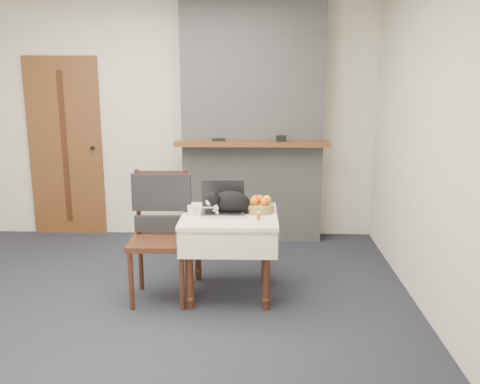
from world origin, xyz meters
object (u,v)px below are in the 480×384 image
Objects in this scene: chair at (161,217)px; cat at (231,202)px; fruit_basket at (260,205)px; door at (65,147)px; side_table at (230,227)px; laptop at (223,205)px; pill_bottle at (259,215)px; cream_jar at (191,210)px.

cat is at bearing 2.99° from chair.
fruit_basket is at bearing -9.26° from cat.
door reaches higher than cat.
cat is at bearing -40.35° from door.
door is 8.50× the size of fruit_basket.
side_table is 0.74× the size of chair.
door is at bearing 143.93° from fruit_basket.
side_table is at bearing -42.49° from laptop.
door is 29.31× the size of pill_bottle.
pill_bottle is 0.25m from fruit_basket.
side_table is at bearing 0.47° from chair.
chair is (-0.80, 0.14, -0.06)m from pill_bottle.
pill_bottle is (0.24, -0.16, 0.15)m from side_table.
door reaches higher than laptop.
pill_bottle is at bearing -93.20° from fruit_basket.
side_table is at bearing 146.27° from pill_bottle.
cat is 0.59m from chair.
door is 1.89× the size of chair.
cream_jar is 1.12× the size of pill_bottle.
cat is 0.30m from pill_bottle.
cream_jar is 0.07× the size of chair.
side_table is 10.23× the size of cream_jar.
chair is at bearing -51.18° from door.
cat is 0.33m from cream_jar.
cat is at bearing -165.47° from fruit_basket.
door is 5.47× the size of laptop.
laptop is at bearing 6.23° from chair.
laptop is at bearing 16.02° from cream_jar.
cream_jar is (1.61, -1.69, -0.26)m from door.
fruit_basket is (2.17, -1.58, -0.25)m from door.
fruit_basket is (0.01, 0.25, 0.02)m from pill_bottle.
fruit_basket is (0.24, 0.06, -0.04)m from cat.
chair is at bearing 160.25° from cat.
pill_bottle is (2.16, -1.83, -0.26)m from door.
side_table is 3.31× the size of fruit_basket.
cream_jar reaches higher than pill_bottle.
laptop is 0.26m from cream_jar.
chair reaches higher than fruit_basket.
door reaches higher than pill_bottle.
door reaches higher than fruit_basket.
fruit_basket is at bearing 5.07° from laptop.
door is 4.34× the size of cat.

